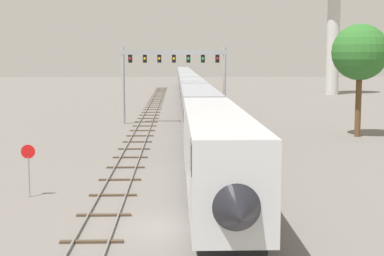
% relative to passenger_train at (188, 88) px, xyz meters
% --- Properties ---
extents(ground_plane, '(400.00, 400.00, 0.00)m').
position_rel_passenger_train_xyz_m(ground_plane, '(-2.00, -69.48, -2.61)').
color(ground_plane, slate).
extents(track_main, '(2.60, 200.00, 0.16)m').
position_rel_passenger_train_xyz_m(track_main, '(0.00, -9.48, -2.55)').
color(track_main, slate).
rests_on(track_main, ground).
extents(track_near, '(2.60, 160.00, 0.16)m').
position_rel_passenger_train_xyz_m(track_near, '(-5.50, -29.48, -2.55)').
color(track_near, slate).
rests_on(track_near, ground).
extents(passenger_train, '(3.04, 151.35, 4.80)m').
position_rel_passenger_train_xyz_m(passenger_train, '(0.00, 0.00, 0.00)').
color(passenger_train, silver).
rests_on(passenger_train, ground).
extents(signal_gantry, '(12.10, 0.49, 8.70)m').
position_rel_passenger_train_xyz_m(signal_gantry, '(-2.25, -28.93, 3.81)').
color(signal_gantry, '#999BA0').
rests_on(signal_gantry, ground).
extents(stop_sign, '(0.76, 0.08, 2.88)m').
position_rel_passenger_train_xyz_m(stop_sign, '(-10.00, -63.59, -0.74)').
color(stop_sign, gray).
rests_on(stop_sign, ground).
extents(trackside_tree_left, '(5.32, 5.32, 10.70)m').
position_rel_passenger_train_xyz_m(trackside_tree_left, '(15.35, -40.20, 5.37)').
color(trackside_tree_left, brown).
rests_on(trackside_tree_left, ground).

